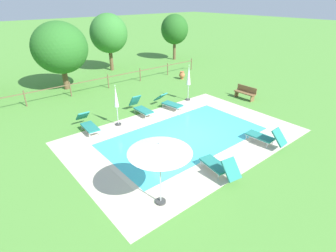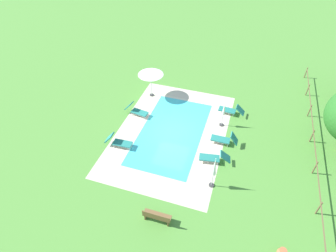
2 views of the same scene
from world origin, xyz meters
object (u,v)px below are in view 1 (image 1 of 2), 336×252
(sun_lounger_north_near_steps, at_px, (169,102))
(sun_lounger_north_mid, at_px, (219,166))
(patio_umbrella_closed_row_west, at_px, (116,100))
(tree_far_west, at_px, (109,34))
(tree_east_mid, at_px, (175,29))
(wooden_bench_lawn_side, at_px, (245,92))
(sun_lounger_north_end, at_px, (265,137))
(tree_centre, at_px, (60,48))
(sun_lounger_north_far, at_px, (88,124))
(patio_umbrella_closed_row_centre, at_px, (189,77))
(terracotta_urn_near_fence, at_px, (182,75))
(sun_lounger_south_near_corner, at_px, (141,108))
(patio_umbrella_open_foreground, at_px, (160,148))

(sun_lounger_north_near_steps, xyz_separation_m, sun_lounger_north_mid, (-2.93, -6.59, 0.02))
(patio_umbrella_closed_row_west, height_order, tree_far_west, tree_far_west)
(tree_east_mid, bearing_deg, wooden_bench_lawn_side, -109.64)
(sun_lounger_north_end, relative_size, tree_east_mid, 0.41)
(tree_far_west, xyz_separation_m, tree_centre, (-5.43, -2.83, -0.27))
(wooden_bench_lawn_side, bearing_deg, tree_centre, 130.78)
(sun_lounger_north_far, bearing_deg, sun_lounger_north_end, -49.04)
(tree_centre, height_order, tree_east_mid, tree_centre)
(patio_umbrella_closed_row_centre, relative_size, terracotta_urn_near_fence, 3.68)
(wooden_bench_lawn_side, bearing_deg, sun_lounger_north_near_steps, 157.92)
(sun_lounger_south_near_corner, distance_m, terracotta_urn_near_fence, 7.86)
(patio_umbrella_closed_row_west, bearing_deg, sun_lounger_north_near_steps, 1.78)
(tree_centre, bearing_deg, patio_umbrella_closed_row_centre, -54.72)
(sun_lounger_north_mid, bearing_deg, patio_umbrella_closed_row_centre, 54.78)
(patio_umbrella_closed_row_west, distance_m, terracotta_urn_near_fence, 9.77)
(sun_lounger_south_near_corner, bearing_deg, patio_umbrella_closed_row_centre, -1.64)
(sun_lounger_north_mid, bearing_deg, patio_umbrella_closed_row_west, 96.80)
(sun_lounger_north_near_steps, relative_size, tree_centre, 0.42)
(sun_lounger_north_near_steps, xyz_separation_m, sun_lounger_north_far, (-5.24, 0.31, 0.00))
(patio_umbrella_closed_row_west, bearing_deg, sun_lounger_north_end, -55.68)
(sun_lounger_north_mid, distance_m, tree_centre, 14.72)
(wooden_bench_lawn_side, relative_size, tree_east_mid, 0.32)
(wooden_bench_lawn_side, distance_m, tree_east_mid, 13.58)
(sun_lounger_north_mid, distance_m, sun_lounger_south_near_corner, 7.03)
(tree_far_west, distance_m, tree_east_mid, 7.63)
(sun_lounger_north_end, height_order, tree_east_mid, tree_east_mid)
(tree_far_west, bearing_deg, patio_umbrella_closed_row_centre, -90.15)
(sun_lounger_north_near_steps, bearing_deg, sun_lounger_north_end, -84.70)
(terracotta_urn_near_fence, height_order, tree_centre, tree_centre)
(sun_lounger_north_mid, distance_m, terracotta_urn_near_fence, 13.40)
(sun_lounger_north_end, bearing_deg, tree_far_west, 85.55)
(sun_lounger_north_end, height_order, terracotta_urn_near_fence, sun_lounger_north_end)
(sun_lounger_south_near_corner, xyz_separation_m, tree_east_mid, (11.41, 10.12, 2.74))
(sun_lounger_south_near_corner, distance_m, patio_umbrella_open_foreground, 7.96)
(sun_lounger_north_near_steps, relative_size, patio_umbrella_closed_row_centre, 0.86)
(terracotta_urn_near_fence, bearing_deg, tree_far_west, 115.25)
(sun_lounger_north_near_steps, distance_m, tree_centre, 9.03)
(patio_umbrella_open_foreground, bearing_deg, sun_lounger_north_near_steps, 48.28)
(tree_far_west, bearing_deg, sun_lounger_north_far, -124.58)
(sun_lounger_north_near_steps, distance_m, patio_umbrella_open_foreground, 8.75)
(sun_lounger_north_far, relative_size, patio_umbrella_open_foreground, 0.84)
(patio_umbrella_closed_row_west, bearing_deg, terracotta_urn_near_fence, 26.57)
(wooden_bench_lawn_side, distance_m, tree_far_west, 13.45)
(sun_lounger_north_mid, height_order, sun_lounger_north_far, sun_lounger_north_mid)
(sun_lounger_north_end, bearing_deg, sun_lounger_north_near_steps, 95.30)
(sun_lounger_north_mid, relative_size, wooden_bench_lawn_side, 1.30)
(sun_lounger_north_end, distance_m, sun_lounger_south_near_corner, 7.19)
(sun_lounger_north_near_steps, xyz_separation_m, wooden_bench_lawn_side, (5.07, -2.06, 0.09))
(patio_umbrella_closed_row_centre, distance_m, tree_far_west, 10.60)
(wooden_bench_lawn_side, height_order, tree_centre, tree_centre)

